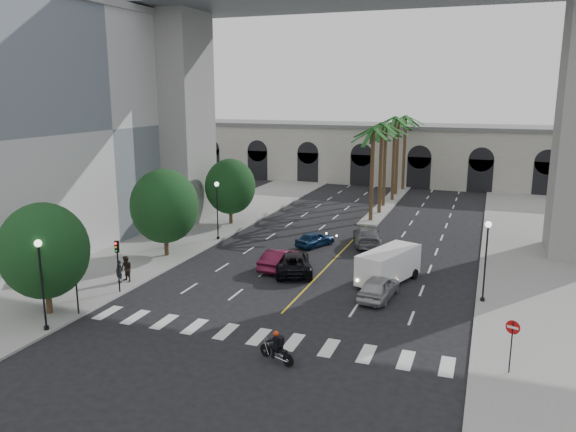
% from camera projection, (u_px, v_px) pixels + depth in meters
% --- Properties ---
extents(ground, '(140.00, 140.00, 0.00)m').
position_uv_depth(ground, '(269.00, 326.00, 32.15)').
color(ground, black).
rests_on(ground, ground).
extents(sidewalk_left, '(8.00, 100.00, 0.15)m').
position_uv_depth(sidewalk_left, '(178.00, 239.00, 50.91)').
color(sidewalk_left, gray).
rests_on(sidewalk_left, ground).
extents(sidewalk_right, '(8.00, 100.00, 0.15)m').
position_uv_depth(sidewalk_right, '(537.00, 275.00, 40.87)').
color(sidewalk_right, gray).
rests_on(sidewalk_right, ground).
extents(median, '(2.00, 24.00, 0.20)m').
position_uv_depth(median, '(388.00, 203.00, 66.97)').
color(median, gray).
rests_on(median, ground).
extents(building_left, '(16.50, 32.50, 20.60)m').
position_uv_depth(building_left, '(38.00, 124.00, 49.94)').
color(building_left, beige).
rests_on(building_left, ground).
extents(pier_building, '(71.00, 10.50, 8.50)m').
position_uv_depth(pier_building, '(410.00, 154.00, 81.66)').
color(pier_building, beige).
rests_on(pier_building, ground).
extents(bridge, '(75.00, 13.00, 26.00)m').
position_uv_depth(bridge, '(403.00, 26.00, 47.16)').
color(bridge, gray).
rests_on(bridge, ground).
extents(palm_a, '(3.20, 3.20, 10.30)m').
position_uv_depth(palm_a, '(373.00, 133.00, 55.85)').
color(palm_a, '#47331E').
rests_on(palm_a, ground).
extents(palm_b, '(3.20, 3.20, 10.60)m').
position_uv_depth(palm_b, '(382.00, 128.00, 59.42)').
color(palm_b, '#47331E').
rests_on(palm_b, ground).
extents(palm_c, '(3.20, 3.20, 10.10)m').
position_uv_depth(palm_c, '(386.00, 130.00, 63.29)').
color(palm_c, '#47331E').
rests_on(palm_c, ground).
extents(palm_d, '(3.20, 3.20, 10.90)m').
position_uv_depth(palm_d, '(395.00, 122.00, 66.68)').
color(palm_d, '#47331E').
rests_on(palm_d, ground).
extents(palm_e, '(3.20, 3.20, 10.40)m').
position_uv_depth(palm_e, '(398.00, 124.00, 70.53)').
color(palm_e, '#47331E').
rests_on(palm_e, ground).
extents(palm_f, '(3.20, 3.20, 10.70)m').
position_uv_depth(palm_f, '(406.00, 120.00, 74.04)').
color(palm_f, '#47331E').
rests_on(palm_f, ground).
extents(street_tree_near, '(5.20, 5.20, 6.89)m').
position_uv_depth(street_tree_near, '(44.00, 251.00, 32.87)').
color(street_tree_near, '#382616').
rests_on(street_tree_near, ground).
extents(street_tree_mid, '(5.44, 5.44, 7.21)m').
position_uv_depth(street_tree_mid, '(164.00, 206.00, 44.75)').
color(street_tree_mid, '#382616').
rests_on(street_tree_mid, ground).
extents(street_tree_far, '(5.04, 5.04, 6.68)m').
position_uv_depth(street_tree_far, '(230.00, 187.00, 55.82)').
color(street_tree_far, '#382616').
rests_on(street_tree_far, ground).
extents(lamp_post_left_near, '(0.40, 0.40, 5.35)m').
position_uv_depth(lamp_post_left_near, '(41.00, 277.00, 30.68)').
color(lamp_post_left_near, black).
rests_on(lamp_post_left_near, ground).
extents(lamp_post_left_far, '(0.40, 0.40, 5.35)m').
position_uv_depth(lamp_post_left_far, '(217.00, 206.00, 49.94)').
color(lamp_post_left_far, black).
rests_on(lamp_post_left_far, ground).
extents(lamp_post_right, '(0.40, 0.40, 5.35)m').
position_uv_depth(lamp_post_right, '(486.00, 254.00, 34.97)').
color(lamp_post_right, black).
rests_on(lamp_post_right, ground).
extents(traffic_signal_near, '(0.25, 0.18, 3.65)m').
position_uv_depth(traffic_signal_near, '(75.00, 276.00, 33.09)').
color(traffic_signal_near, black).
rests_on(traffic_signal_near, ground).
extents(traffic_signal_far, '(0.25, 0.18, 3.65)m').
position_uv_depth(traffic_signal_far, '(118.00, 258.00, 36.76)').
color(traffic_signal_far, black).
rests_on(traffic_signal_far, ground).
extents(motorcycle_rider, '(2.11, 1.01, 1.62)m').
position_uv_depth(motorcycle_rider, '(278.00, 348.00, 27.78)').
color(motorcycle_rider, black).
rests_on(motorcycle_rider, ground).
extents(car_a, '(2.33, 4.71, 1.54)m').
position_uv_depth(car_a, '(379.00, 287.00, 36.33)').
color(car_a, '#9FA0A4').
rests_on(car_a, ground).
extents(car_b, '(1.91, 4.71, 1.52)m').
position_uv_depth(car_b, '(279.00, 259.00, 42.41)').
color(car_b, '#521026').
rests_on(car_b, ground).
extents(car_c, '(4.53, 6.14, 1.55)m').
position_uv_depth(car_c, '(293.00, 262.00, 41.58)').
color(car_c, black).
rests_on(car_c, ground).
extents(car_d, '(3.71, 5.98, 1.62)m').
position_uv_depth(car_d, '(367.00, 236.00, 49.05)').
color(car_d, slate).
rests_on(car_d, ground).
extents(car_e, '(3.04, 4.20, 1.33)m').
position_uv_depth(car_e, '(315.00, 239.00, 48.60)').
color(car_e, navy).
rests_on(car_e, ground).
extents(cargo_van, '(3.87, 5.99, 2.39)m').
position_uv_depth(cargo_van, '(388.00, 265.00, 39.13)').
color(cargo_van, white).
rests_on(cargo_van, ground).
extents(pedestrian_a, '(0.62, 0.46, 1.56)m').
position_uv_depth(pedestrian_a, '(119.00, 271.00, 38.99)').
color(pedestrian_a, black).
rests_on(pedestrian_a, sidewalk_left).
extents(pedestrian_b, '(1.06, 0.93, 1.85)m').
position_uv_depth(pedestrian_b, '(126.00, 269.00, 39.04)').
color(pedestrian_b, black).
rests_on(pedestrian_b, sidewalk_left).
extents(do_not_enter_sign, '(0.65, 0.27, 2.78)m').
position_uv_depth(do_not_enter_sign, '(512.00, 336.00, 26.16)').
color(do_not_enter_sign, black).
rests_on(do_not_enter_sign, ground).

